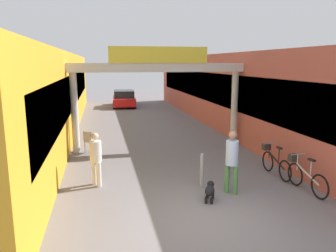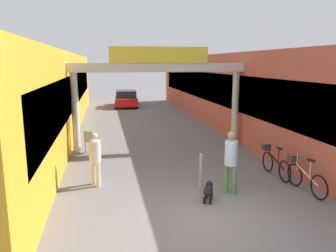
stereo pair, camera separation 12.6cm
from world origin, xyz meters
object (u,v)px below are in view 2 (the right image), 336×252
at_px(cafe_chair_aluminium_nearer, 90,139).
at_px(parked_car_red, 126,99).
at_px(bicycle_black_second, 274,162).
at_px(bollard_post_metal, 201,170).
at_px(dog_on_leash, 208,190).
at_px(pedestrian_companion, 95,156).
at_px(bicycle_silver_nearest, 304,176).
at_px(pedestrian_with_dog, 231,158).

bearing_deg(cafe_chair_aluminium_nearer, parked_car_red, 80.29).
xyz_separation_m(cafe_chair_aluminium_nearer, parked_car_red, (2.38, 13.91, 0.10)).
distance_m(bicycle_black_second, bollard_post_metal, 2.62).
xyz_separation_m(dog_on_leash, bollard_post_metal, (0.08, 0.96, 0.23)).
bearing_deg(pedestrian_companion, dog_on_leash, -30.24).
distance_m(pedestrian_companion, bicycle_silver_nearest, 5.92).
bearing_deg(pedestrian_with_dog, pedestrian_companion, 159.71).
bearing_deg(pedestrian_with_dog, cafe_chair_aluminium_nearer, 128.07).
bearing_deg(pedestrian_with_dog, bicycle_silver_nearest, -6.09).
distance_m(dog_on_leash, parked_car_red, 19.26).
distance_m(dog_on_leash, cafe_chair_aluminium_nearer, 6.22).
bearing_deg(parked_car_red, cafe_chair_aluminium_nearer, -99.71).
distance_m(pedestrian_with_dog, cafe_chair_aluminium_nearer, 6.35).
relative_size(dog_on_leash, bollard_post_metal, 0.65).
xyz_separation_m(bicycle_silver_nearest, bollard_post_metal, (-2.73, 0.83, 0.07)).
xyz_separation_m(pedestrian_with_dog, bollard_post_metal, (-0.65, 0.61, -0.49)).
height_order(pedestrian_companion, bicycle_black_second, pedestrian_companion).
bearing_deg(parked_car_red, pedestrian_companion, -96.77).
relative_size(dog_on_leash, cafe_chair_aluminium_nearer, 0.74).
relative_size(pedestrian_companion, bicycle_silver_nearest, 0.93).
bearing_deg(pedestrian_companion, pedestrian_with_dog, -20.29).
bearing_deg(bicycle_black_second, pedestrian_companion, 177.71).
bearing_deg(pedestrian_companion, bicycle_black_second, -2.29).
bearing_deg(pedestrian_with_dog, parked_car_red, 94.62).
bearing_deg(parked_car_red, bollard_post_metal, -87.25).
xyz_separation_m(bicycle_silver_nearest, bicycle_black_second, (-0.17, 1.34, 0.00)).
bearing_deg(bicycle_black_second, pedestrian_with_dog, -149.89).
xyz_separation_m(bicycle_black_second, parked_car_red, (-3.45, 17.78, 0.21)).
relative_size(bicycle_black_second, cafe_chair_aluminium_nearer, 1.90).
bearing_deg(bollard_post_metal, bicycle_silver_nearest, -16.96).
bearing_deg(bicycle_black_second, dog_on_leash, -151.09).
relative_size(pedestrian_companion, bollard_post_metal, 1.56).
relative_size(dog_on_leash, bicycle_silver_nearest, 0.39).
distance_m(bicycle_silver_nearest, bollard_post_metal, 2.86).
distance_m(bicycle_silver_nearest, parked_car_red, 19.46).
bearing_deg(parked_car_red, pedestrian_with_dog, -85.38).
xyz_separation_m(dog_on_leash, cafe_chair_aluminium_nearer, (-3.18, 5.33, 0.26)).
distance_m(dog_on_leash, bicycle_silver_nearest, 2.82).
bearing_deg(parked_car_red, bicycle_silver_nearest, -79.30).
xyz_separation_m(dog_on_leash, bicycle_black_second, (2.65, 1.46, 0.15)).
height_order(bicycle_silver_nearest, cafe_chair_aluminium_nearer, bicycle_silver_nearest).
xyz_separation_m(pedestrian_with_dog, bicycle_black_second, (1.92, 1.11, -0.57)).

